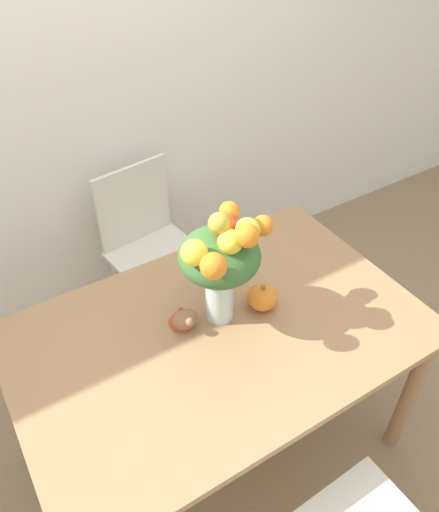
# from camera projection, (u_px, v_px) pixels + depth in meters

# --- Properties ---
(ground_plane) EXTENTS (12.00, 12.00, 0.00)m
(ground_plane) POSITION_uv_depth(u_px,v_px,m) (220.00, 441.00, 2.22)
(ground_plane) COLOR #8E7556
(wall_back) EXTENTS (8.00, 0.06, 2.70)m
(wall_back) POSITION_uv_depth(u_px,v_px,m) (76.00, 58.00, 2.08)
(wall_back) COLOR white
(wall_back) RESTS_ON ground_plane
(dining_table) EXTENTS (1.41, 0.92, 0.75)m
(dining_table) POSITION_uv_depth(u_px,v_px,m) (220.00, 347.00, 1.80)
(dining_table) COLOR #9E754C
(dining_table) RESTS_ON ground_plane
(flower_vase) EXTENTS (0.35, 0.29, 0.46)m
(flower_vase) POSITION_uv_depth(u_px,v_px,m) (221.00, 259.00, 1.61)
(flower_vase) COLOR silver
(flower_vase) RESTS_ON dining_table
(pumpkin) EXTENTS (0.11, 0.11, 0.10)m
(pumpkin) POSITION_uv_depth(u_px,v_px,m) (262.00, 297.00, 1.80)
(pumpkin) COLOR orange
(pumpkin) RESTS_ON dining_table
(turkey_figurine) EXTENTS (0.10, 0.13, 0.08)m
(turkey_figurine) POSITION_uv_depth(u_px,v_px,m) (183.00, 317.00, 1.73)
(turkey_figurine) COLOR #936642
(turkey_figurine) RESTS_ON dining_table
(dining_chair_near_window) EXTENTS (0.47, 0.47, 0.88)m
(dining_chair_near_window) POSITION_uv_depth(u_px,v_px,m) (152.00, 249.00, 2.52)
(dining_chair_near_window) COLOR silver
(dining_chair_near_window) RESTS_ON ground_plane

